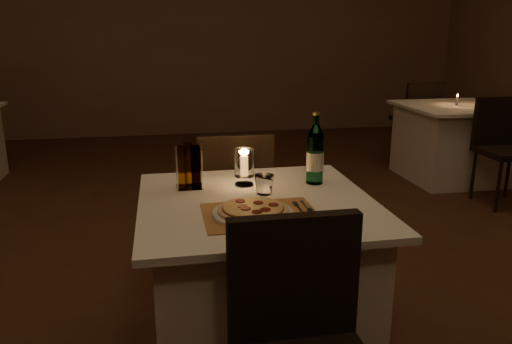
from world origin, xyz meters
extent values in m
cube|color=#4D2A18|center=(0.00, 0.00, -0.01)|extent=(8.00, 10.00, 0.02)
cube|color=#81614B|center=(0.00, 5.01, 1.50)|extent=(8.00, 0.02, 3.00)
cube|color=white|center=(0.04, -0.18, 0.35)|extent=(0.88, 0.88, 0.71)
cube|color=white|center=(0.04, -0.18, 0.72)|extent=(1.00, 1.00, 0.03)
cube|color=black|center=(0.04, -0.80, 0.69)|extent=(0.42, 0.05, 0.42)
cube|color=black|center=(0.04, 0.62, 0.46)|extent=(0.42, 0.42, 0.05)
cube|color=black|center=(0.04, 0.43, 0.69)|extent=(0.42, 0.05, 0.42)
cylinder|color=black|center=(0.21, 0.79, 0.22)|extent=(0.03, 0.03, 0.44)
cylinder|color=black|center=(-0.13, 0.79, 0.22)|extent=(0.03, 0.03, 0.44)
cylinder|color=black|center=(0.21, 0.45, 0.22)|extent=(0.03, 0.03, 0.44)
cylinder|color=black|center=(-0.13, 0.45, 0.22)|extent=(0.03, 0.03, 0.44)
cube|color=#AE713C|center=(0.02, -0.36, 0.74)|extent=(0.45, 0.34, 0.00)
cylinder|color=white|center=(-0.01, -0.36, 0.75)|extent=(0.32, 0.32, 0.01)
cylinder|color=#D8B77F|center=(-0.01, -0.36, 0.76)|extent=(0.28, 0.28, 0.01)
cylinder|color=maroon|center=(-0.01, -0.36, 0.77)|extent=(0.24, 0.24, 0.00)
cylinder|color=#EACC7F|center=(-0.01, -0.36, 0.77)|extent=(0.24, 0.24, 0.00)
cylinder|color=maroon|center=(0.07, -0.36, 0.78)|extent=(0.04, 0.04, 0.00)
cylinder|color=maroon|center=(0.02, -0.33, 0.78)|extent=(0.04, 0.04, 0.00)
cylinder|color=maroon|center=(-0.05, -0.29, 0.78)|extent=(0.04, 0.04, 0.00)
cylinder|color=maroon|center=(-0.05, -0.35, 0.78)|extent=(0.04, 0.04, 0.00)
cylinder|color=maroon|center=(-0.04, -0.38, 0.78)|extent=(0.04, 0.04, 0.00)
cylinder|color=maroon|center=(-0.01, -0.43, 0.78)|extent=(0.04, 0.04, 0.00)
cylinder|color=maroon|center=(0.03, -0.41, 0.78)|extent=(0.04, 0.04, 0.00)
cube|color=silver|center=(0.19, -0.36, 0.75)|extent=(0.01, 0.14, 0.00)
cube|color=silver|center=(0.19, -0.28, 0.75)|extent=(0.02, 0.05, 0.00)
cube|color=black|center=(0.22, -0.41, 0.75)|extent=(0.02, 0.10, 0.01)
cube|color=silver|center=(0.22, -0.30, 0.75)|extent=(0.01, 0.12, 0.00)
cylinder|color=#549D6E|center=(0.36, 0.01, 0.85)|extent=(0.08, 0.08, 0.23)
cylinder|color=#549D6E|center=(0.36, 0.01, 1.05)|extent=(0.03, 0.03, 0.04)
cylinder|color=gold|center=(0.36, 0.01, 1.07)|extent=(0.03, 0.03, 0.01)
cylinder|color=silver|center=(0.36, 0.01, 0.85)|extent=(0.08, 0.08, 0.09)
cylinder|color=white|center=(0.02, 0.04, 0.74)|extent=(0.09, 0.09, 0.01)
cylinder|color=white|center=(0.02, 0.04, 0.77)|extent=(0.02, 0.02, 0.04)
cylinder|color=white|center=(0.02, 0.04, 0.85)|extent=(0.09, 0.09, 0.13)
cylinder|color=white|center=(0.02, 0.04, 0.84)|extent=(0.02, 0.02, 0.10)
ellipsoid|color=orange|center=(0.02, 0.04, 0.90)|extent=(0.02, 0.02, 0.03)
cube|color=white|center=(-0.23, 0.04, 0.74)|extent=(0.12, 0.12, 0.01)
cylinder|color=white|center=(-0.29, -0.01, 0.84)|extent=(0.01, 0.01, 0.18)
cylinder|color=white|center=(-0.18, -0.01, 0.84)|extent=(0.01, 0.01, 0.18)
cylinder|color=white|center=(-0.29, 0.10, 0.84)|extent=(0.01, 0.01, 0.18)
cylinder|color=white|center=(-0.18, 0.10, 0.84)|extent=(0.01, 0.01, 0.18)
cube|color=#BF8C33|center=(-0.26, 0.01, 0.85)|extent=(0.04, 0.04, 0.20)
cube|color=#3F1E14|center=(-0.20, 0.01, 0.85)|extent=(0.04, 0.04, 0.20)
cube|color=#BF8C33|center=(-0.23, 0.07, 0.85)|extent=(0.04, 0.04, 0.20)
cube|color=white|center=(2.48, 2.22, 0.35)|extent=(0.88, 0.88, 0.71)
cube|color=white|center=(2.48, 2.22, 0.72)|extent=(1.00, 1.00, 0.03)
cube|color=black|center=(2.48, 1.42, 0.46)|extent=(0.42, 0.42, 0.05)
cube|color=black|center=(2.48, 1.61, 0.69)|extent=(0.42, 0.05, 0.42)
cylinder|color=black|center=(2.31, 1.25, 0.22)|extent=(0.03, 0.03, 0.44)
cylinder|color=black|center=(2.31, 1.59, 0.22)|extent=(0.03, 0.03, 0.44)
cylinder|color=black|center=(2.65, 1.59, 0.22)|extent=(0.03, 0.03, 0.44)
cube|color=black|center=(2.48, 3.02, 0.46)|extent=(0.42, 0.42, 0.05)
cube|color=black|center=(2.48, 2.84, 0.69)|extent=(0.42, 0.05, 0.42)
cylinder|color=black|center=(2.65, 3.19, 0.22)|extent=(0.03, 0.03, 0.44)
cylinder|color=black|center=(2.31, 3.19, 0.22)|extent=(0.03, 0.03, 0.44)
cylinder|color=black|center=(2.65, 2.85, 0.22)|extent=(0.03, 0.03, 0.44)
cylinder|color=black|center=(2.31, 2.85, 0.22)|extent=(0.03, 0.03, 0.44)
cylinder|color=white|center=(2.48, 2.22, 0.79)|extent=(0.03, 0.03, 0.09)
ellipsoid|color=orange|center=(2.48, 2.22, 0.84)|extent=(0.01, 0.01, 0.02)
camera|label=1|loc=(-0.34, -2.17, 1.44)|focal=35.00mm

